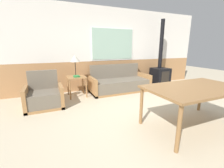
{
  "coord_description": "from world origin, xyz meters",
  "views": [
    {
      "loc": [
        -2.11,
        -2.28,
        1.42
      ],
      "look_at": [
        -0.69,
        1.05,
        0.53
      ],
      "focal_mm": 24.0,
      "sensor_mm": 36.0,
      "label": 1
    }
  ],
  "objects_px": {
    "dining_table": "(195,91)",
    "couch": "(119,84)",
    "wood_stove": "(160,71)",
    "side_table": "(77,80)",
    "armchair": "(44,97)",
    "table_lamp": "(75,59)"
  },
  "relations": [
    {
      "from": "dining_table",
      "to": "wood_stove",
      "type": "bearing_deg",
      "value": 60.48
    },
    {
      "from": "side_table",
      "to": "table_lamp",
      "type": "height_order",
      "value": "table_lamp"
    },
    {
      "from": "couch",
      "to": "side_table",
      "type": "bearing_deg",
      "value": -179.92
    },
    {
      "from": "armchair",
      "to": "wood_stove",
      "type": "relative_size",
      "value": 0.36
    },
    {
      "from": "dining_table",
      "to": "wood_stove",
      "type": "distance_m",
      "value": 3.0
    },
    {
      "from": "side_table",
      "to": "wood_stove",
      "type": "xyz_separation_m",
      "value": [
        3.08,
        0.02,
        0.06
      ]
    },
    {
      "from": "armchair",
      "to": "table_lamp",
      "type": "xyz_separation_m",
      "value": [
        0.88,
        0.6,
        0.84
      ]
    },
    {
      "from": "side_table",
      "to": "table_lamp",
      "type": "bearing_deg",
      "value": 88.39
    },
    {
      "from": "dining_table",
      "to": "side_table",
      "type": "bearing_deg",
      "value": 121.88
    },
    {
      "from": "table_lamp",
      "to": "couch",
      "type": "bearing_deg",
      "value": -3.63
    },
    {
      "from": "wood_stove",
      "to": "armchair",
      "type": "bearing_deg",
      "value": -172.27
    },
    {
      "from": "armchair",
      "to": "dining_table",
      "type": "relative_size",
      "value": 0.5
    },
    {
      "from": "table_lamp",
      "to": "dining_table",
      "type": "distance_m",
      "value": 3.14
    },
    {
      "from": "couch",
      "to": "side_table",
      "type": "distance_m",
      "value": 1.41
    },
    {
      "from": "dining_table",
      "to": "couch",
      "type": "bearing_deg",
      "value": 94.72
    },
    {
      "from": "couch",
      "to": "side_table",
      "type": "height_order",
      "value": "couch"
    },
    {
      "from": "armchair",
      "to": "side_table",
      "type": "height_order",
      "value": "armchair"
    },
    {
      "from": "couch",
      "to": "wood_stove",
      "type": "relative_size",
      "value": 0.82
    },
    {
      "from": "couch",
      "to": "side_table",
      "type": "xyz_separation_m",
      "value": [
        -1.39,
        -0.0,
        0.24
      ]
    },
    {
      "from": "wood_stove",
      "to": "side_table",
      "type": "bearing_deg",
      "value": -179.54
    },
    {
      "from": "armchair",
      "to": "dining_table",
      "type": "bearing_deg",
      "value": -53.3
    },
    {
      "from": "dining_table",
      "to": "wood_stove",
      "type": "xyz_separation_m",
      "value": [
        1.48,
        2.61,
        -0.13
      ]
    }
  ]
}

